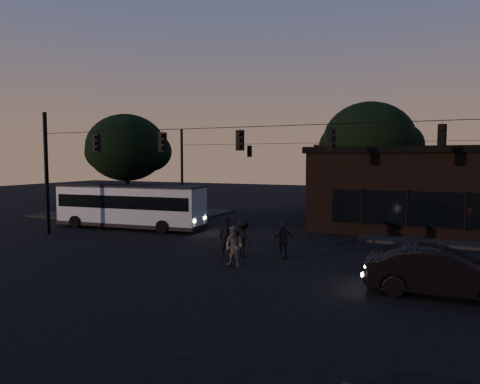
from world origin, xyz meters
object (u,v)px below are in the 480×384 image
at_px(bus, 130,204).
at_px(building, 434,188).
at_px(car, 442,272).
at_px(pedestrian_a, 226,237).
at_px(pedestrian_d, 243,238).
at_px(pedestrian_c, 284,241).
at_px(pedestrian_b, 234,246).

bearing_deg(bus, building, 19.37).
xyz_separation_m(building, car, (0.03, -15.67, -1.89)).
bearing_deg(building, pedestrian_a, -124.30).
height_order(car, pedestrian_d, pedestrian_d).
distance_m(bus, car, 20.18).
relative_size(car, pedestrian_c, 2.84).
bearing_deg(car, pedestrian_c, 62.74).
distance_m(pedestrian_b, pedestrian_d, 2.03).
relative_size(building, pedestrian_c, 8.79).
height_order(bus, pedestrian_c, bus).
distance_m(car, pedestrian_c, 7.18).
distance_m(bus, pedestrian_c, 13.03).
relative_size(bus, pedestrian_b, 5.92).
height_order(pedestrian_a, pedestrian_c, pedestrian_a).
bearing_deg(pedestrian_c, pedestrian_a, -19.89).
bearing_deg(pedestrian_c, pedestrian_b, 20.63).
xyz_separation_m(bus, pedestrian_b, (10.65, -6.70, -0.75)).
distance_m(pedestrian_b, pedestrian_c, 2.66).
bearing_deg(pedestrian_a, building, 35.55).
xyz_separation_m(building, bus, (-18.69, -8.16, -1.08)).
relative_size(building, bus, 1.47).
height_order(pedestrian_a, pedestrian_d, pedestrian_a).
xyz_separation_m(pedestrian_b, pedestrian_d, (-0.42, 1.98, 0.00)).
relative_size(pedestrian_a, pedestrian_d, 1.08).
relative_size(pedestrian_b, pedestrian_d, 0.99).
distance_m(bus, pedestrian_b, 12.61).
relative_size(pedestrian_a, pedestrian_b, 1.08).
bearing_deg(pedestrian_a, pedestrian_d, 15.66).
xyz_separation_m(pedestrian_a, pedestrian_c, (2.61, 0.66, -0.08)).
bearing_deg(building, bus, -156.41).
bearing_deg(pedestrian_d, car, -168.02).
bearing_deg(pedestrian_a, pedestrian_c, -5.95).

